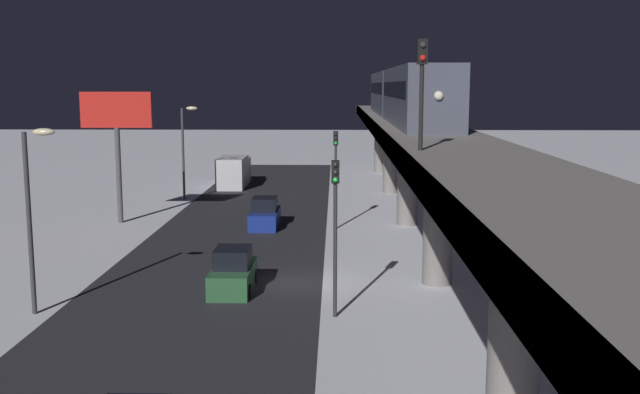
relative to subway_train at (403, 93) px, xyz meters
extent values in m
plane|color=white|center=(6.66, 19.26, -8.76)|extent=(240.00, 240.00, 0.00)
cube|color=#28282D|center=(10.93, 19.26, -8.75)|extent=(11.00, 103.92, 0.01)
cube|color=gray|center=(0.00, 19.26, -2.18)|extent=(5.00, 103.92, 0.80)
cube|color=#38383D|center=(2.38, 19.26, -2.18)|extent=(0.24, 101.84, 0.80)
cylinder|color=gray|center=(0.00, -25.28, -5.67)|extent=(1.40, 1.40, 6.18)
cylinder|color=gray|center=(0.00, -10.43, -5.67)|extent=(1.40, 1.40, 6.18)
cylinder|color=gray|center=(0.00, 4.41, -5.67)|extent=(1.40, 1.40, 6.18)
cylinder|color=gray|center=(0.00, 19.26, -5.67)|extent=(1.40, 1.40, 6.18)
cylinder|color=gray|center=(0.00, 34.10, -5.67)|extent=(1.40, 1.40, 6.18)
cube|color=#4C5160|center=(0.00, 9.30, -0.08)|extent=(2.90, 18.00, 3.40)
cube|color=black|center=(0.00, 9.30, 0.33)|extent=(2.94, 16.20, 0.90)
cube|color=#4C5160|center=(0.00, -9.30, -0.08)|extent=(2.90, 18.00, 3.40)
cube|color=black|center=(0.00, -9.30, 0.33)|extent=(2.94, 16.20, 0.90)
sphere|color=white|center=(0.00, 18.35, 0.09)|extent=(0.44, 0.44, 0.44)
cylinder|color=black|center=(1.72, 26.31, -0.18)|extent=(0.16, 0.16, 3.20)
cube|color=black|center=(1.72, 26.31, 1.77)|extent=(0.36, 0.28, 0.90)
sphere|color=#333333|center=(1.72, 26.47, 2.00)|extent=(0.22, 0.22, 0.22)
sphere|color=red|center=(1.72, 26.47, 1.54)|extent=(0.22, 0.22, 0.22)
cube|color=#2D6038|center=(9.53, 20.55, -8.21)|extent=(1.80, 4.15, 1.10)
cube|color=black|center=(9.53, 20.55, -7.22)|extent=(1.58, 1.99, 0.87)
cylinder|color=black|center=(10.39, 19.26, -8.44)|extent=(0.20, 0.64, 0.64)
cylinder|color=black|center=(8.68, 19.26, -8.44)|extent=(0.20, 0.64, 0.64)
cylinder|color=black|center=(10.39, 21.84, -8.44)|extent=(0.20, 0.64, 0.64)
cylinder|color=black|center=(8.68, 21.84, -8.44)|extent=(0.20, 0.64, 0.64)
cube|color=navy|center=(9.53, 5.38, -8.21)|extent=(1.80, 4.34, 1.10)
cube|color=black|center=(9.53, 5.38, -7.22)|extent=(1.58, 2.08, 0.87)
cube|color=#B2B2B7|center=(14.33, -17.12, -7.56)|extent=(2.30, 2.20, 2.40)
cube|color=silver|center=(14.33, -13.32, -7.36)|extent=(2.40, 5.00, 2.80)
cylinder|color=#2D2D2D|center=(4.83, 24.39, -6.01)|extent=(0.16, 0.16, 5.50)
cube|color=black|center=(4.83, 24.39, -2.81)|extent=(0.32, 0.32, 0.90)
sphere|color=black|center=(4.83, 24.57, -2.51)|extent=(0.20, 0.20, 0.20)
sphere|color=black|center=(4.83, 24.57, -2.81)|extent=(0.20, 0.20, 0.20)
sphere|color=#19E53F|center=(4.83, 24.57, -3.11)|extent=(0.20, 0.20, 0.20)
cylinder|color=#2D2D2D|center=(4.83, 5.99, -6.01)|extent=(0.16, 0.16, 5.50)
cube|color=black|center=(4.83, 5.99, -2.81)|extent=(0.32, 0.32, 0.90)
sphere|color=black|center=(4.83, 6.17, -2.51)|extent=(0.20, 0.20, 0.20)
sphere|color=black|center=(4.83, 6.17, -2.81)|extent=(0.20, 0.20, 0.20)
sphere|color=#19E53F|center=(4.83, 6.17, -3.11)|extent=(0.20, 0.20, 0.20)
cylinder|color=#4C4C51|center=(19.58, 4.11, -5.51)|extent=(0.36, 0.36, 6.50)
cube|color=red|center=(19.58, 4.11, -1.06)|extent=(4.80, 0.30, 2.40)
cylinder|color=#38383D|center=(17.23, 24.26, -5.01)|extent=(0.20, 0.20, 7.50)
ellipsoid|color=#F4E5B2|center=(16.43, 24.26, -1.26)|extent=(0.90, 0.44, 0.30)
cylinder|color=#38383D|center=(17.23, -5.74, -5.01)|extent=(0.20, 0.20, 7.50)
ellipsoid|color=#F4E5B2|center=(16.43, -5.74, -1.26)|extent=(0.90, 0.44, 0.30)
camera|label=1|loc=(4.81, 53.02, 0.58)|focal=40.97mm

